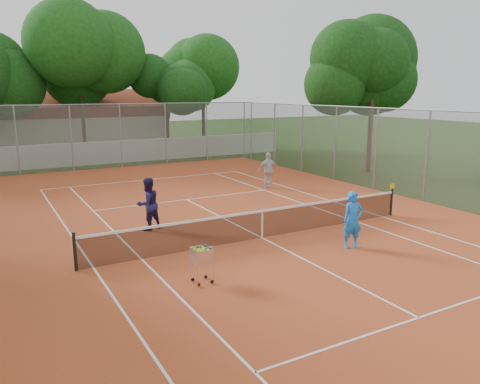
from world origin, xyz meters
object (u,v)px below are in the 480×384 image
player_near (353,220)px  player_far_right (268,170)px  tennis_net (262,224)px  ball_hopper (202,264)px  clubhouse (58,123)px  player_far_left (148,204)px

player_near → player_far_right: size_ratio=1.00×
tennis_net → ball_hopper: (-3.28, -2.40, 0.02)m
tennis_net → player_far_right: bearing=56.0°
tennis_net → ball_hopper: 4.06m
clubhouse → player_near: bearing=-82.8°
player_far_right → tennis_net: bearing=73.7°
tennis_net → player_near: (1.93, -2.18, 0.40)m
player_far_right → ball_hopper: size_ratio=1.77×
clubhouse → player_near: size_ratio=9.21×
clubhouse → ball_hopper: (-1.28, -31.40, -1.67)m
tennis_net → player_near: 2.94m
clubhouse → player_far_left: size_ratio=8.90×
player_far_left → player_near: bearing=116.3°
tennis_net → player_far_right: (4.63, 6.85, 0.40)m
player_near → player_far_right: bearing=88.5°
ball_hopper → player_far_right: bearing=28.9°
player_near → ball_hopper: player_near is taller
tennis_net → player_far_right: player_far_right is taller
player_near → tennis_net: bearing=146.7°
player_near → ball_hopper: bearing=-162.5°
player_far_left → ball_hopper: bearing=68.2°
player_far_left → tennis_net: bearing=118.5°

